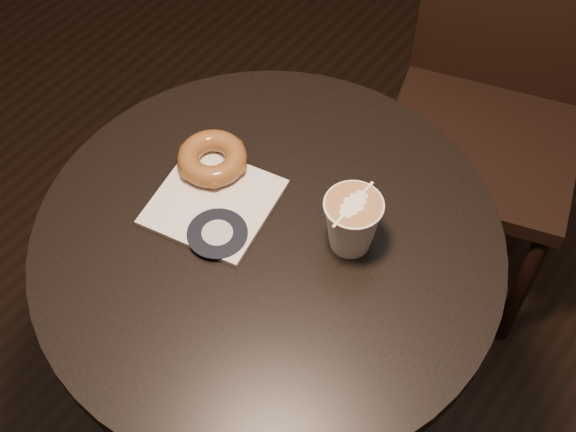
{
  "coord_description": "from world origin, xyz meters",
  "views": [
    {
      "loc": [
        0.42,
        -0.51,
        1.72
      ],
      "look_at": [
        0.01,
        0.03,
        0.79
      ],
      "focal_mm": 50.0,
      "sensor_mm": 36.0,
      "label": 1
    }
  ],
  "objects": [
    {
      "name": "latte_cup",
      "position": [
        0.1,
        0.07,
        0.8
      ],
      "size": [
        0.09,
        0.09,
        0.09
      ],
      "primitive_type": null,
      "color": "white",
      "rests_on": "cafe_table"
    },
    {
      "name": "doughnut",
      "position": [
        -0.15,
        0.05,
        0.78
      ],
      "size": [
        0.11,
        0.11,
        0.03
      ],
      "primitive_type": "torus",
      "color": "brown",
      "rests_on": "pastry_bag"
    },
    {
      "name": "chair",
      "position": [
        0.05,
        0.7,
        0.56
      ],
      "size": [
        0.5,
        0.5,
        1.0
      ],
      "rotation": [
        0.0,
        0.0,
        0.31
      ],
      "color": "black",
      "rests_on": "ground"
    },
    {
      "name": "pastry_bag",
      "position": [
        -0.1,
        0.0,
        0.75
      ],
      "size": [
        0.2,
        0.2,
        0.01
      ],
      "primitive_type": "cube",
      "rotation": [
        0.0,
        0.0,
        0.19
      ],
      "color": "silver",
      "rests_on": "cafe_table"
    },
    {
      "name": "cafe_table",
      "position": [
        0.0,
        0.0,
        0.55
      ],
      "size": [
        0.7,
        0.7,
        0.75
      ],
      "color": "black",
      "rests_on": "ground"
    }
  ]
}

